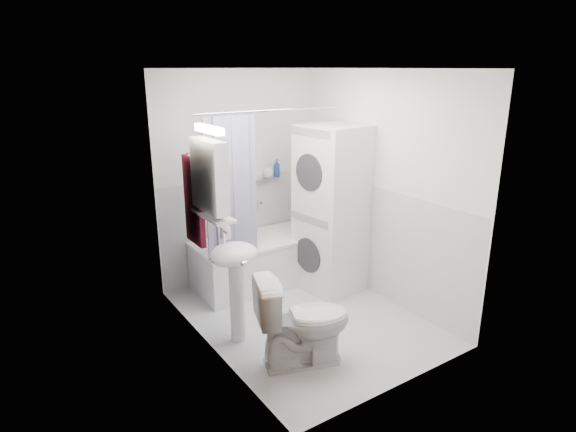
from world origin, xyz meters
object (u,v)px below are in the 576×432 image
washer_dryer (333,209)px  toilet (303,321)px  sink (235,270)px  bathtub (259,259)px

washer_dryer → toilet: bearing=-143.8°
washer_dryer → sink: bearing=-170.0°
washer_dryer → toilet: (-1.13, -1.04, -0.53)m
sink → toilet: 0.76m
bathtub → washer_dryer: washer_dryer is taller
toilet → bathtub: bearing=2.4°
bathtub → washer_dryer: 1.03m
bathtub → toilet: bearing=-106.9°
bathtub → washer_dryer: bearing=-37.0°
sink → washer_dryer: (1.43, 0.43, 0.22)m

